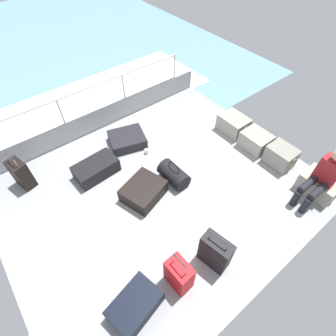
# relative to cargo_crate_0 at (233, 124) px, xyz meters

# --- Properties ---
(ground_plane) EXTENTS (4.40, 5.20, 0.06)m
(ground_plane) POSITION_rel_cargo_crate_0_xyz_m (0.30, -2.18, -0.21)
(ground_plane) COLOR #939699
(gunwale_port) EXTENTS (0.06, 5.20, 0.45)m
(gunwale_port) POSITION_rel_cargo_crate_0_xyz_m (-1.87, -2.18, 0.05)
(gunwale_port) COLOR #939699
(gunwale_port) RESTS_ON ground_plane
(railing_port) EXTENTS (0.04, 4.20, 1.02)m
(railing_port) POSITION_rel_cargo_crate_0_xyz_m (-1.87, -2.18, 0.60)
(railing_port) COLOR silver
(railing_port) RESTS_ON ground_plane
(sea_wake) EXTENTS (12.00, 12.00, 0.01)m
(sea_wake) POSITION_rel_cargo_crate_0_xyz_m (-3.30, -2.18, -0.52)
(sea_wake) COLOR #6B99A8
(sea_wake) RESTS_ON ground_plane
(cargo_crate_0) EXTENTS (0.63, 0.45, 0.36)m
(cargo_crate_0) POSITION_rel_cargo_crate_0_xyz_m (0.00, 0.00, 0.00)
(cargo_crate_0) COLOR gray
(cargo_crate_0) RESTS_ON ground_plane
(cargo_crate_1) EXTENTS (0.58, 0.45, 0.35)m
(cargo_crate_1) POSITION_rel_cargo_crate_0_xyz_m (0.63, -0.03, -0.00)
(cargo_crate_1) COLOR gray
(cargo_crate_1) RESTS_ON ground_plane
(cargo_crate_2) EXTENTS (0.54, 0.41, 0.39)m
(cargo_crate_2) POSITION_rel_cargo_crate_0_xyz_m (1.20, -0.01, 0.02)
(cargo_crate_2) COLOR gray
(cargo_crate_2) RESTS_ON ground_plane
(cargo_crate_3) EXTENTS (0.64, 0.46, 0.34)m
(cargo_crate_3) POSITION_rel_cargo_crate_0_xyz_m (2.02, -0.04, -0.01)
(cargo_crate_3) COLOR #9E9989
(cargo_crate_3) RESTS_ON ground_plane
(passenger_seated) EXTENTS (0.34, 0.66, 1.04)m
(passenger_seated) POSITION_rel_cargo_crate_0_xyz_m (2.02, -0.22, 0.36)
(passenger_seated) COLOR maroon
(passenger_seated) RESTS_ON ground_plane
(suitcase_0) EXTENTS (0.37, 0.26, 0.74)m
(suitcase_0) POSITION_rel_cargo_crate_0_xyz_m (1.71, -2.93, 0.08)
(suitcase_0) COLOR red
(suitcase_0) RESTS_ON ground_plane
(suitcase_1) EXTENTS (0.39, 0.30, 0.74)m
(suitcase_1) POSITION_rel_cargo_crate_0_xyz_m (-1.29, -3.99, 0.10)
(suitcase_1) COLOR black
(suitcase_1) RESTS_ON ground_plane
(suitcase_2) EXTENTS (0.77, 0.83, 0.22)m
(suitcase_2) POSITION_rel_cargo_crate_0_xyz_m (-1.06, -1.99, -0.07)
(suitcase_2) COLOR black
(suitcase_2) RESTS_ON ground_plane
(suitcase_3) EXTENTS (0.49, 0.80, 0.28)m
(suitcase_3) POSITION_rel_cargo_crate_0_xyz_m (-0.72, -2.88, -0.04)
(suitcase_3) COLOR black
(suitcase_3) RESTS_ON ground_plane
(suitcase_4) EXTENTS (0.46, 0.30, 0.74)m
(suitcase_4) POSITION_rel_cargo_crate_0_xyz_m (1.79, -2.35, 0.12)
(suitcase_4) COLOR black
(suitcase_4) RESTS_ON ground_plane
(suitcase_5) EXTENTS (0.57, 0.73, 0.28)m
(suitcase_5) POSITION_rel_cargo_crate_0_xyz_m (1.63, -3.58, -0.04)
(suitcase_5) COLOR black
(suitcase_5) RESTS_ON ground_plane
(suitcase_6) EXTENTS (0.74, 0.81, 0.27)m
(suitcase_6) POSITION_rel_cargo_crate_0_xyz_m (0.23, -2.48, -0.04)
(suitcase_6) COLOR black
(suitcase_6) RESTS_ON ground_plane
(duffel_bag) EXTENTS (0.58, 0.34, 0.47)m
(duffel_bag) POSITION_rel_cargo_crate_0_xyz_m (0.28, -1.86, -0.01)
(duffel_bag) COLOR black
(duffel_bag) RESTS_ON ground_plane
(paper_cup) EXTENTS (0.08, 0.08, 0.10)m
(paper_cup) POSITION_rel_cargo_crate_0_xyz_m (-0.59, -1.85, -0.13)
(paper_cup) COLOR white
(paper_cup) RESTS_ON ground_plane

